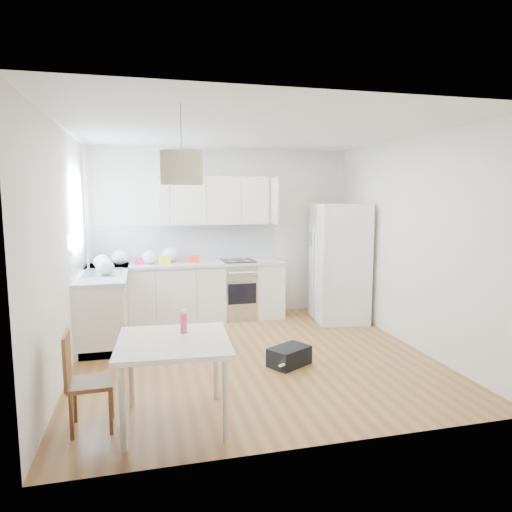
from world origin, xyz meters
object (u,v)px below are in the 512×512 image
(refrigerator, at_px, (340,262))
(dining_table, at_px, (174,349))
(dining_chair, at_px, (91,380))
(gym_bag, at_px, (289,356))

(refrigerator, relative_size, dining_table, 1.85)
(dining_chair, bearing_deg, dining_table, -7.64)
(dining_chair, distance_m, gym_bag, 2.30)
(gym_bag, bearing_deg, refrigerator, 20.46)
(refrigerator, xyz_separation_m, gym_bag, (-1.38, -1.71, -0.81))
(dining_chair, bearing_deg, gym_bag, 23.12)
(refrigerator, height_order, dining_chair, refrigerator)
(dining_table, distance_m, gym_bag, 1.81)
(dining_table, distance_m, dining_chair, 0.72)
(dining_chair, height_order, gym_bag, dining_chair)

